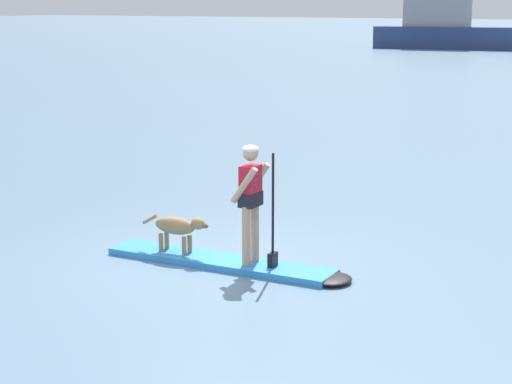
# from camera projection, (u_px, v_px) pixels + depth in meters

# --- Properties ---
(ground_plane) EXTENTS (400.00, 400.00, 0.00)m
(ground_plane) POSITION_uv_depth(u_px,v_px,m) (220.00, 265.00, 12.70)
(ground_plane) COLOR slate
(paddleboard) EXTENTS (3.81, 0.90, 0.10)m
(paddleboard) POSITION_uv_depth(u_px,v_px,m) (234.00, 264.00, 12.59)
(paddleboard) COLOR #338CD8
(paddleboard) RESTS_ON ground_plane
(person_paddler) EXTENTS (0.62, 0.50, 1.70)m
(person_paddler) POSITION_uv_depth(u_px,v_px,m) (252.00, 195.00, 12.24)
(person_paddler) COLOR tan
(person_paddler) RESTS_ON paddleboard
(dog) EXTENTS (1.14, 0.27, 0.57)m
(dog) POSITION_uv_depth(u_px,v_px,m) (178.00, 227.00, 12.92)
(dog) COLOR #997A51
(dog) RESTS_ON paddleboard
(moored_boat_port) EXTENTS (12.03, 4.46, 5.04)m
(moored_boat_port) POSITION_uv_depth(u_px,v_px,m) (443.00, 29.00, 72.55)
(moored_boat_port) COLOR navy
(moored_boat_port) RESTS_ON ground_plane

